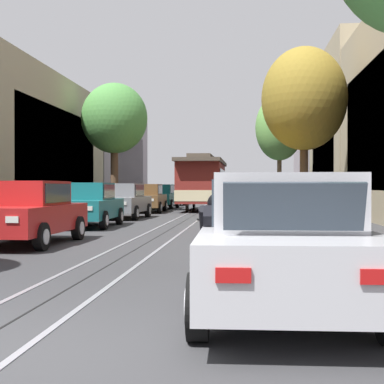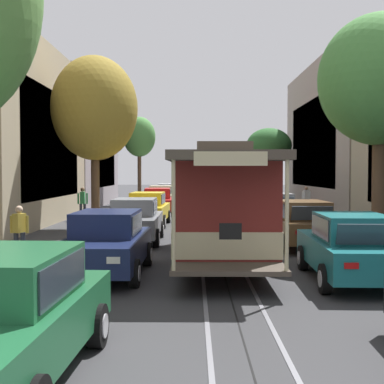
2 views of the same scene
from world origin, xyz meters
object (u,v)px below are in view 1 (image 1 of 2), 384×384
parked_car_grey_fifth_right (252,199)px  motorcycle_with_rider (218,253)px  parked_car_beige_second_right (271,216)px  parked_car_green_far_right (252,195)px  parked_car_teal_mid_left (88,205)px  pedestrian_crossing_far (302,196)px  parked_car_black_far_left (171,195)px  parked_car_silver_near_right (281,243)px  pedestrian_on_right_pavement (353,199)px  street_tree_kerb_right_mid (279,128)px  cable_car_trolley (202,183)px  parked_car_grey_fourth_left (123,201)px  parked_car_red_mid_right (258,207)px  street_tree_kerb_left_second (114,119)px  street_tree_kerb_right_second (304,99)px  parked_car_red_second_left (28,212)px  parked_car_navy_sixth_right (251,197)px  parked_car_teal_sixth_left (161,196)px  parked_car_brown_fifth_left (147,198)px  parked_car_yellow_fourth_right (255,202)px

parked_car_grey_fifth_right → motorcycle_with_rider: parked_car_grey_fifth_right is taller
parked_car_beige_second_right → parked_car_green_far_right: (0.02, 30.15, 0.00)m
parked_car_teal_mid_left → motorcycle_with_rider: bearing=-68.3°
pedestrian_crossing_far → motorcycle_with_rider: bearing=-97.8°
parked_car_black_far_left → parked_car_silver_near_right: 37.01m
pedestrian_on_right_pavement → pedestrian_crossing_far: 12.01m
street_tree_kerb_right_mid → cable_car_trolley: size_ratio=0.86×
parked_car_grey_fourth_left → parked_car_silver_near_right: size_ratio=1.00×
parked_car_silver_near_right → parked_car_grey_fourth_left: bearing=107.3°
parked_car_red_mid_right → pedestrian_crossing_far: parked_car_red_mid_right is taller
street_tree_kerb_left_second → motorcycle_with_rider: bearing=-74.5°
parked_car_grey_fifth_right → street_tree_kerb_right_second: size_ratio=0.57×
parked_car_red_second_left → pedestrian_crossing_far: size_ratio=2.79×
parked_car_teal_mid_left → parked_car_navy_sixth_right: 17.42m
parked_car_teal_sixth_left → parked_car_grey_fourth_left: bearing=-90.2°
parked_car_teal_mid_left → parked_car_red_mid_right: size_ratio=0.99×
parked_car_grey_fourth_left → parked_car_black_far_left: 17.80m
parked_car_silver_near_right → parked_car_black_far_left: bearing=99.3°
parked_car_silver_near_right → parked_car_brown_fifth_left: bearing=103.2°
parked_car_beige_second_right → cable_car_trolley: bearing=98.2°
parked_car_grey_fourth_left → parked_car_yellow_fourth_right: same height
parked_car_teal_sixth_left → street_tree_kerb_left_second: street_tree_kerb_left_second is taller
parked_car_silver_near_right → street_tree_kerb_left_second: size_ratio=0.59×
street_tree_kerb_right_second → parked_car_navy_sixth_right: bearing=102.2°
parked_car_yellow_fourth_right → pedestrian_on_right_pavement: pedestrian_on_right_pavement is taller
parked_car_grey_fourth_left → parked_car_grey_fifth_right: 7.67m
parked_car_teal_sixth_left → street_tree_kerb_right_second: bearing=-53.9°
parked_car_grey_fourth_left → pedestrian_crossing_far: bearing=44.4°
street_tree_kerb_right_mid → cable_car_trolley: 8.88m
parked_car_black_far_left → parked_car_red_second_left: bearing=-89.7°
parked_car_beige_second_right → street_tree_kerb_right_mid: (1.89, 27.70, 4.74)m
parked_car_teal_sixth_left → parked_car_red_mid_right: size_ratio=1.00×
parked_car_beige_second_right → parked_car_grey_fifth_right: bearing=90.5°
parked_car_teal_sixth_left → parked_car_teal_mid_left: bearing=-90.5°
parked_car_yellow_fourth_right → pedestrian_crossing_far: bearing=73.0°
parked_car_red_second_left → parked_car_grey_fifth_right: 17.46m
street_tree_kerb_right_mid → motorcycle_with_rider: (-2.81, -33.62, -4.90)m
motorcycle_with_rider → parked_car_black_far_left: bearing=98.2°
parked_car_brown_fifth_left → parked_car_red_mid_right: same height
motorcycle_with_rider → parked_car_brown_fifth_left: bearing=101.6°
parked_car_red_mid_right → street_tree_kerb_left_second: (-7.97, 14.50, 4.59)m
parked_car_teal_mid_left → parked_car_silver_near_right: same height
motorcycle_with_rider → parked_car_teal_sixth_left: bearing=99.5°
parked_car_red_second_left → parked_car_silver_near_right: same height
parked_car_teal_mid_left → pedestrian_crossing_far: (8.95, 14.00, 0.08)m
parked_car_grey_fourth_left → parked_car_brown_fifth_left: size_ratio=1.00×
parked_car_black_far_left → parked_car_yellow_fourth_right: (6.04, -18.65, 0.00)m
parked_car_red_mid_right → motorcycle_with_rider: size_ratio=2.22×
parked_car_black_far_left → parked_car_red_mid_right: (5.99, -24.82, 0.00)m
parked_car_brown_fifth_left → street_tree_kerb_left_second: 5.22m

